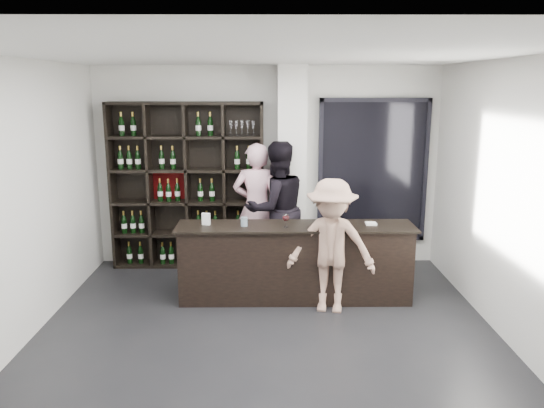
{
  "coord_description": "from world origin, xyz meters",
  "views": [
    {
      "loc": [
        0.02,
        -4.97,
        2.63
      ],
      "look_at": [
        0.06,
        1.1,
        1.26
      ],
      "focal_mm": 35.0,
      "sensor_mm": 36.0,
      "label": 1
    }
  ],
  "objects_px": {
    "wine_shelf": "(188,186)",
    "taster_black": "(277,209)",
    "taster_pink": "(257,207)",
    "customer": "(331,246)",
    "tasting_counter": "(295,262)"
  },
  "relations": [
    {
      "from": "wine_shelf",
      "to": "taster_black",
      "type": "xyz_separation_m",
      "value": [
        1.28,
        -0.37,
        -0.26
      ]
    },
    {
      "from": "taster_pink",
      "to": "taster_black",
      "type": "height_order",
      "value": "taster_black"
    },
    {
      "from": "taster_black",
      "to": "customer",
      "type": "height_order",
      "value": "taster_black"
    },
    {
      "from": "customer",
      "to": "wine_shelf",
      "type": "bearing_deg",
      "value": 150.68
    },
    {
      "from": "taster_pink",
      "to": "tasting_counter",
      "type": "bearing_deg",
      "value": 115.33
    },
    {
      "from": "taster_pink",
      "to": "customer",
      "type": "bearing_deg",
      "value": 122.94
    },
    {
      "from": "wine_shelf",
      "to": "customer",
      "type": "height_order",
      "value": "wine_shelf"
    },
    {
      "from": "tasting_counter",
      "to": "customer",
      "type": "xyz_separation_m",
      "value": [
        0.4,
        -0.34,
        0.31
      ]
    },
    {
      "from": "taster_black",
      "to": "customer",
      "type": "xyz_separation_m",
      "value": [
        0.62,
        -1.26,
        -0.15
      ]
    },
    {
      "from": "tasting_counter",
      "to": "customer",
      "type": "bearing_deg",
      "value": -40.46
    },
    {
      "from": "taster_pink",
      "to": "taster_black",
      "type": "distance_m",
      "value": 0.35
    },
    {
      "from": "wine_shelf",
      "to": "customer",
      "type": "distance_m",
      "value": 2.54
    },
    {
      "from": "tasting_counter",
      "to": "taster_black",
      "type": "xyz_separation_m",
      "value": [
        -0.22,
        0.92,
        0.46
      ]
    },
    {
      "from": "wine_shelf",
      "to": "taster_black",
      "type": "distance_m",
      "value": 1.36
    },
    {
      "from": "taster_pink",
      "to": "customer",
      "type": "xyz_separation_m",
      "value": [
        0.9,
        -1.47,
        -0.13
      ]
    }
  ]
}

